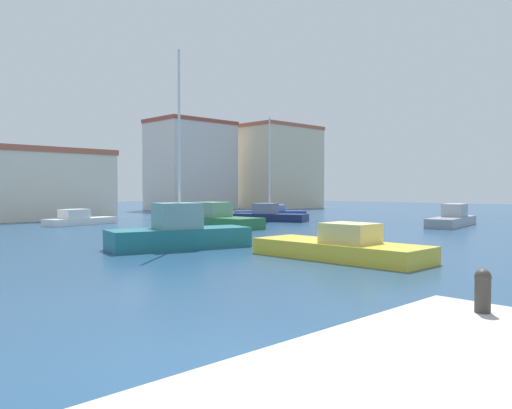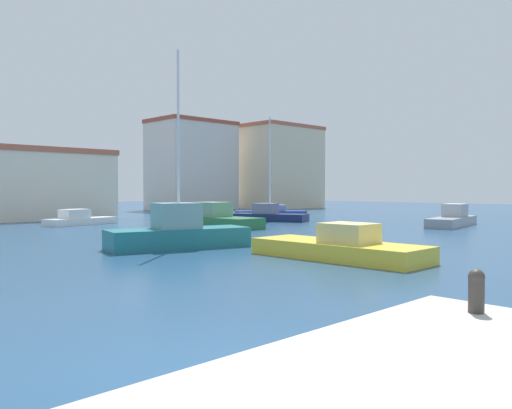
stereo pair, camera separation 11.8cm
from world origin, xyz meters
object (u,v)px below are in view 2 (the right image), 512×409
(mooring_bollard, at_px, (476,289))
(motorboat_green_center_channel, at_px, (210,219))
(sailboat_blue_behind_lamppost, at_px, (271,212))
(motorboat_white_inner_mooring, at_px, (80,219))
(motorboat_yellow_mid_harbor, at_px, (340,247))
(motorboat_grey_near_pier, at_px, (453,219))
(sailboat_navy_far_left, at_px, (269,215))
(sailboat_teal_outer_mooring, at_px, (178,232))

(mooring_bollard, distance_m, motorboat_green_center_channel, 30.72)
(mooring_bollard, relative_size, sailboat_blue_behind_lamppost, 0.07)
(motorboat_white_inner_mooring, bearing_deg, motorboat_yellow_mid_harbor, -93.26)
(motorboat_white_inner_mooring, distance_m, sailboat_blue_behind_lamppost, 20.36)
(motorboat_yellow_mid_harbor, bearing_deg, sailboat_blue_behind_lamppost, 48.86)
(motorboat_grey_near_pier, distance_m, sailboat_navy_far_left, 14.87)
(sailboat_navy_far_left, bearing_deg, mooring_bollard, -131.07)
(motorboat_grey_near_pier, distance_m, motorboat_white_inner_mooring, 28.32)
(sailboat_teal_outer_mooring, distance_m, sailboat_blue_behind_lamppost, 29.84)
(mooring_bollard, bearing_deg, sailboat_navy_far_left, 48.93)
(sailboat_teal_outer_mooring, xyz_separation_m, motorboat_yellow_mid_harbor, (2.36, -7.46, -0.29))
(motorboat_yellow_mid_harbor, height_order, motorboat_green_center_channel, motorboat_green_center_channel)
(motorboat_grey_near_pier, bearing_deg, sailboat_teal_outer_mooring, 174.28)
(motorboat_yellow_mid_harbor, relative_size, sailboat_blue_behind_lamppost, 0.80)
(motorboat_green_center_channel, height_order, sailboat_blue_behind_lamppost, sailboat_blue_behind_lamppost)
(motorboat_white_inner_mooring, bearing_deg, motorboat_green_center_channel, -57.15)
(motorboat_grey_near_pier, relative_size, motorboat_white_inner_mooring, 1.30)
(sailboat_teal_outer_mooring, relative_size, sailboat_navy_far_left, 1.02)
(mooring_bollard, distance_m, motorboat_white_inner_mooring, 36.46)
(sailboat_navy_far_left, xyz_separation_m, motorboat_green_center_channel, (-8.16, -2.05, 0.03))
(motorboat_grey_near_pier, height_order, motorboat_green_center_channel, motorboat_green_center_channel)
(motorboat_white_inner_mooring, relative_size, motorboat_yellow_mid_harbor, 0.82)
(motorboat_green_center_channel, bearing_deg, motorboat_white_inner_mooring, 122.85)
(sailboat_teal_outer_mooring, xyz_separation_m, motorboat_white_inner_mooring, (3.83, 18.27, -0.31))
(motorboat_green_center_channel, xyz_separation_m, sailboat_blue_behind_lamppost, (14.63, 8.08, -0.14))
(sailboat_teal_outer_mooring, relative_size, motorboat_white_inner_mooring, 1.54)
(sailboat_teal_outer_mooring, xyz_separation_m, sailboat_blue_behind_lamppost, (24.17, 17.50, -0.30))
(mooring_bollard, height_order, motorboat_white_inner_mooring, mooring_bollard)
(mooring_bollard, xyz_separation_m, sailboat_navy_far_left, (24.47, 28.08, -0.77))
(sailboat_blue_behind_lamppost, bearing_deg, motorboat_white_inner_mooring, 177.84)
(motorboat_white_inner_mooring, height_order, motorboat_green_center_channel, motorboat_green_center_channel)
(sailboat_teal_outer_mooring, xyz_separation_m, motorboat_grey_near_pier, (23.26, -2.33, -0.20))
(motorboat_green_center_channel, distance_m, sailboat_blue_behind_lamppost, 16.72)
(motorboat_grey_near_pier, distance_m, motorboat_yellow_mid_harbor, 21.51)
(mooring_bollard, bearing_deg, motorboat_green_center_channel, 57.93)
(mooring_bollard, relative_size, motorboat_yellow_mid_harbor, 0.09)
(motorboat_yellow_mid_harbor, xyz_separation_m, motorboat_green_center_channel, (7.18, 16.88, 0.13))
(mooring_bollard, bearing_deg, sailboat_teal_outer_mooring, 67.83)
(motorboat_white_inner_mooring, height_order, sailboat_blue_behind_lamppost, sailboat_blue_behind_lamppost)
(sailboat_teal_outer_mooring, relative_size, motorboat_yellow_mid_harbor, 1.27)
(motorboat_grey_near_pier, distance_m, motorboat_green_center_channel, 18.06)
(sailboat_teal_outer_mooring, xyz_separation_m, sailboat_navy_far_left, (17.70, 11.47, -0.19))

